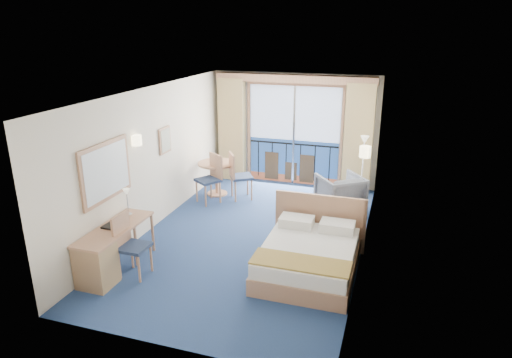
% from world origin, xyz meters
% --- Properties ---
extents(floor, '(6.50, 6.50, 0.00)m').
position_xyz_m(floor, '(0.00, 0.00, 0.00)').
color(floor, navy).
rests_on(floor, ground).
extents(room_walls, '(4.04, 6.54, 2.72)m').
position_xyz_m(room_walls, '(0.00, 0.00, 1.78)').
color(room_walls, beige).
rests_on(room_walls, ground).
extents(balcony_door, '(2.36, 0.03, 2.52)m').
position_xyz_m(balcony_door, '(-0.01, 3.22, 1.14)').
color(balcony_door, navy).
rests_on(balcony_door, room_walls).
extents(curtain_left, '(0.65, 0.22, 2.55)m').
position_xyz_m(curtain_left, '(-1.55, 3.07, 1.28)').
color(curtain_left, tan).
rests_on(curtain_left, room_walls).
extents(curtain_right, '(0.65, 0.22, 2.55)m').
position_xyz_m(curtain_right, '(1.55, 3.07, 1.28)').
color(curtain_right, tan).
rests_on(curtain_right, room_walls).
extents(pelmet, '(3.80, 0.25, 0.18)m').
position_xyz_m(pelmet, '(0.00, 3.10, 2.58)').
color(pelmet, tan).
rests_on(pelmet, room_walls).
extents(mirror, '(0.05, 1.25, 0.95)m').
position_xyz_m(mirror, '(-1.97, -1.50, 1.55)').
color(mirror, tan).
rests_on(mirror, room_walls).
extents(wall_print, '(0.04, 0.42, 0.52)m').
position_xyz_m(wall_print, '(-1.97, 0.45, 1.60)').
color(wall_print, tan).
rests_on(wall_print, room_walls).
extents(sconce_left, '(0.18, 0.18, 0.18)m').
position_xyz_m(sconce_left, '(-1.94, -0.60, 1.85)').
color(sconce_left, beige).
rests_on(sconce_left, room_walls).
extents(sconce_right, '(0.18, 0.18, 0.18)m').
position_xyz_m(sconce_right, '(1.94, -0.15, 1.85)').
color(sconce_right, beige).
rests_on(sconce_right, room_walls).
extents(bed, '(1.59, 1.89, 1.00)m').
position_xyz_m(bed, '(1.25, -0.93, 0.28)').
color(bed, tan).
rests_on(bed, ground).
extents(nightstand, '(0.39, 0.37, 0.51)m').
position_xyz_m(nightstand, '(1.79, 0.50, 0.25)').
color(nightstand, '#9F7F54').
rests_on(nightstand, ground).
extents(phone, '(0.21, 0.19, 0.08)m').
position_xyz_m(phone, '(1.83, 0.47, 0.55)').
color(phone, beige).
rests_on(phone, nightstand).
extents(armchair, '(1.19, 1.20, 0.79)m').
position_xyz_m(armchair, '(1.36, 1.78, 0.39)').
color(armchair, '#3F424D').
rests_on(armchair, ground).
extents(floor_lamp, '(0.20, 0.20, 1.47)m').
position_xyz_m(floor_lamp, '(1.73, 2.59, 1.11)').
color(floor_lamp, silver).
rests_on(floor_lamp, ground).
extents(desk, '(0.53, 1.55, 0.73)m').
position_xyz_m(desk, '(-1.72, -2.20, 0.40)').
color(desk, tan).
rests_on(desk, ground).
extents(desk_chair, '(0.45, 0.44, 1.02)m').
position_xyz_m(desk_chair, '(-1.42, -1.87, 0.57)').
color(desk_chair, '#212F4E').
rests_on(desk_chair, ground).
extents(folder, '(0.33, 0.25, 0.03)m').
position_xyz_m(folder, '(-1.74, -1.77, 0.74)').
color(folder, black).
rests_on(folder, desk).
extents(desk_lamp, '(0.12, 0.12, 0.47)m').
position_xyz_m(desk_lamp, '(-1.76, -1.31, 1.07)').
color(desk_lamp, silver).
rests_on(desk_lamp, desk).
extents(round_table, '(0.85, 0.85, 0.77)m').
position_xyz_m(round_table, '(-1.50, 1.89, 0.58)').
color(round_table, tan).
rests_on(round_table, ground).
extents(table_chair_a, '(0.64, 0.64, 1.07)m').
position_xyz_m(table_chair_a, '(-0.94, 1.76, 0.60)').
color(table_chair_a, '#212F4E').
rests_on(table_chair_a, ground).
extents(table_chair_b, '(0.65, 0.65, 1.08)m').
position_xyz_m(table_chair_b, '(-1.42, 1.43, 0.61)').
color(table_chair_b, '#212F4E').
rests_on(table_chair_b, ground).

